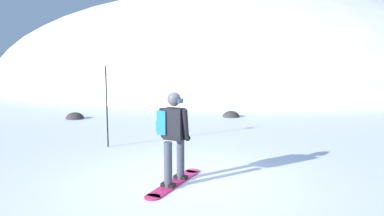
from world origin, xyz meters
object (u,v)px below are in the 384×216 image
(snowboarder_main, at_px, (173,135))
(piste_marker_near, at_px, (107,100))
(rock_mid, at_px, (231,117))
(rock_dark, at_px, (75,119))

(snowboarder_main, height_order, piste_marker_near, piste_marker_near)
(rock_mid, bearing_deg, snowboarder_main, -99.56)
(snowboarder_main, bearing_deg, rock_mid, 80.44)
(piste_marker_near, xyz_separation_m, rock_mid, (3.34, 5.03, -1.22))
(piste_marker_near, bearing_deg, rock_dark, 121.74)
(piste_marker_near, relative_size, rock_dark, 3.09)
(piste_marker_near, distance_m, rock_dark, 5.03)
(rock_dark, relative_size, rock_mid, 1.05)
(snowboarder_main, xyz_separation_m, piste_marker_near, (-2.05, 2.63, 0.30))
(rock_dark, bearing_deg, snowboarder_main, -55.72)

